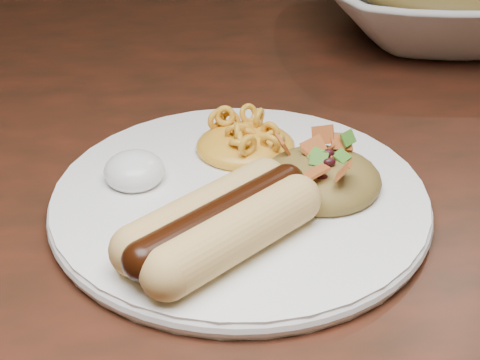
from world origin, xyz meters
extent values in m
cube|color=#4B1C11|center=(0.00, 0.00, 0.73)|extent=(1.60, 0.90, 0.04)
cylinder|color=white|center=(0.03, -0.17, 0.76)|extent=(0.32, 0.32, 0.01)
cylinder|color=#DDC171|center=(0.02, -0.24, 0.78)|extent=(0.11, 0.09, 0.03)
cylinder|color=#DDC171|center=(0.02, -0.21, 0.78)|extent=(0.11, 0.09, 0.03)
cylinder|color=#3A1505|center=(0.02, -0.23, 0.78)|extent=(0.11, 0.09, 0.02)
ellipsoid|color=gold|center=(0.05, -0.11, 0.78)|extent=(0.08, 0.07, 0.03)
ellipsoid|color=white|center=(-0.04, -0.14, 0.78)|extent=(0.05, 0.05, 0.03)
ellipsoid|color=#A73E22|center=(0.09, -0.17, 0.77)|extent=(0.09, 0.08, 0.03)
camera|label=1|loc=(-0.01, -0.59, 1.04)|focal=55.00mm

